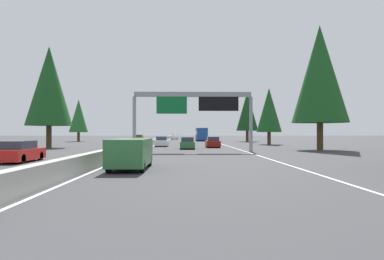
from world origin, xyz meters
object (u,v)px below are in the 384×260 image
Objects in this scene: sedan_far_left at (187,143)px; oncoming_near at (139,138)px; pickup_distant_a at (175,136)px; sedan_mid_right at (213,142)px; conifer_right_mid at (269,110)px; bus_far_center at (201,134)px; conifer_right_near at (320,74)px; conifer_left_mid at (79,116)px; conifer_right_far at (247,111)px; conifer_left_near at (49,86)px; oncoming_far at (20,152)px; sign_gantry_overhead at (194,104)px; sedan_mid_center at (162,142)px; minivan_distant_b at (131,152)px.

oncoming_near is (44.23, 11.84, 0.00)m from sedan_far_left.
oncoming_near is (-16.79, 8.35, -0.23)m from pickup_distant_a.
conifer_right_mid is at bearing -43.81° from sedan_mid_right.
bus_far_center is 15.71m from oncoming_near.
conifer_left_mid is at bearing 45.39° from conifer_right_near.
conifer_left_mid reaches higher than bus_far_center.
pickup_distant_a is 33.45m from conifer_left_mid.
conifer_right_near reaches higher than conifer_right_far.
oncoming_near is at bearing 14.99° from sedan_far_left.
pickup_distant_a is 0.42× the size of conifer_left_near.
conifer_left_near is at bearing -8.58° from oncoming_near.
sedan_mid_right and oncoming_far have the same top height.
sedan_mid_right is at bearing -173.00° from pickup_distant_a.
oncoming_near is 0.33× the size of conifer_left_near.
pickup_distant_a is 1.27× the size of oncoming_near.
conifer_right_near is 1.30× the size of conifer_right_far.
sign_gantry_overhead reaches higher than sedan_mid_center.
sedan_far_left is at bearing 174.99° from bus_far_center.
sign_gantry_overhead is at bearing 162.35° from conifer_right_far.
oncoming_near is (2.04, 15.54, -1.03)m from bus_far_center.
minivan_distant_b reaches higher than sedan_mid_right.
conifer_right_mid is 1.01× the size of conifer_left_mid.
sedan_mid_right is at bearing -13.73° from minivan_distant_b.
conifer_right_far reaches higher than conifer_left_mid.
oncoming_near is (68.01, 8.54, -0.27)m from minivan_distant_b.
sedan_mid_right is 8.05m from sedan_mid_center.
conifer_right_far is at bearing -33.54° from sedan_mid_center.
minivan_distant_b is at bearing 166.27° from sedan_mid_right.
sedan_mid_right is at bearing 56.36° from conifer_right_near.
pickup_distant_a is 32.70m from conifer_right_far.
sedan_far_left is 1.00× the size of sedan_mid_center.
bus_far_center is 45.79m from conifer_left_near.
sign_gantry_overhead is 17.97m from minivan_distant_b.
sedan_mid_center is 17.08m from conifer_left_near.
oncoming_far is at bearing 146.59° from sedan_mid_right.
minivan_distant_b is at bearing 156.03° from conifer_right_mid.
sedan_mid_center is 0.46× the size of conifer_left_mid.
conifer_left_near reaches higher than minivan_distant_b.
oncoming_far is at bearing -163.31° from conifer_left_near.
conifer_left_near is at bearing 165.96° from pickup_distant_a.
oncoming_far is at bearing 165.86° from bus_far_center.
conifer_right_mid is (7.22, -17.59, 5.15)m from sedan_mid_center.
bus_far_center is (48.92, -3.00, -3.31)m from sign_gantry_overhead.
bus_far_center is 29.21m from conifer_left_mid.
sedan_mid_center is 0.30× the size of conifer_right_near.
bus_far_center is (42.19, -3.70, 1.03)m from sedan_far_left.
conifer_right_far reaches higher than pickup_distant_a.
sedan_far_left is at bearing -97.72° from conifer_left_near.
sign_gantry_overhead is 15.69m from sedan_mid_center.
conifer_left_near reaches higher than oncoming_near.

